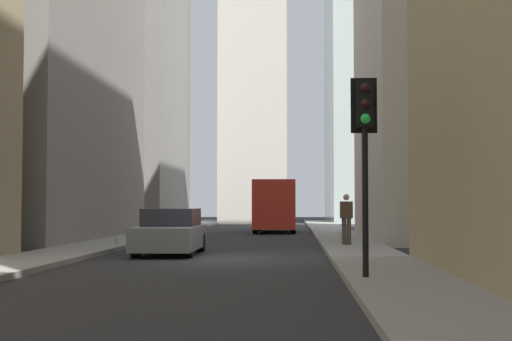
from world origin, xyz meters
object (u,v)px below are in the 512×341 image
Objects in this scene: delivery_truck at (275,206)px; pedestrian at (346,217)px; traffic_light_foreground at (365,129)px; discarded_bottle at (116,242)px; hatchback_grey at (171,233)px.

pedestrian is at bearing -169.12° from delivery_truck.
discarded_bottle is at bearing 34.84° from traffic_light_foreground.
delivery_truck is at bearing -8.80° from hatchback_grey.
hatchback_grey is 9.94m from traffic_light_foreground.
discarded_bottle is (-0.43, 8.05, -0.86)m from pedestrian.
hatchback_grey is 1.10× the size of traffic_light_foreground.
hatchback_grey is 3.68m from discarded_bottle.
hatchback_grey is at bearing 119.51° from pedestrian.
traffic_light_foreground is 11.51m from pedestrian.
hatchback_grey is at bearing -139.24° from discarded_bottle.
traffic_light_foreground is at bearing -145.16° from discarded_bottle.
hatchback_grey is 15.93× the size of discarded_bottle.
delivery_truck is at bearing -18.72° from discarded_bottle.
hatchback_grey reaches higher than discarded_bottle.
delivery_truck is 18.31m from hatchback_grey.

